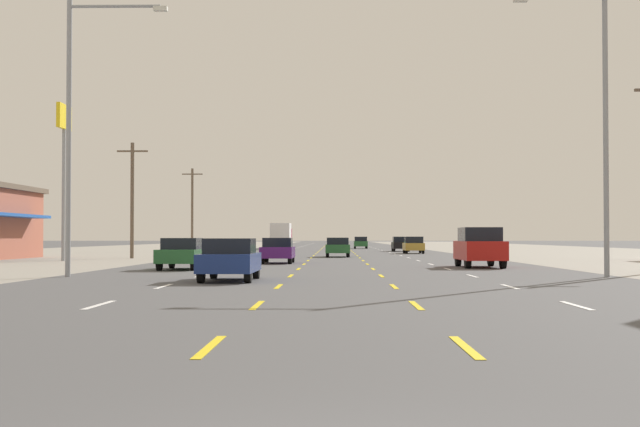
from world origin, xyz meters
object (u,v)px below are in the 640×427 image
(box_truck_far_left_distant_a, at_px, (281,234))
(pole_sign_left_row_1, at_px, (64,140))
(hatchback_inner_right_distant_b, at_px, (361,243))
(sedan_center_turn_far, at_px, (338,247))
(sedan_far_left_near, at_px, (182,253))
(sedan_inner_left_nearest, at_px, (230,259))
(hatchback_far_right_farthest, at_px, (401,244))
(streetlight_left_row_0, at_px, (78,118))
(sedan_inner_left_midfar, at_px, (278,250))
(hatchback_far_right_farther, at_px, (414,245))
(streetlight_right_row_0, at_px, (598,114))
(suv_far_right_mid, at_px, (480,247))

(box_truck_far_left_distant_a, distance_m, pole_sign_left_row_1, 58.99)
(hatchback_inner_right_distant_b, bearing_deg, sedan_center_turn_far, -93.66)
(sedan_far_left_near, bearing_deg, sedan_inner_left_nearest, -72.16)
(sedan_center_turn_far, distance_m, hatchback_far_right_farthest, 26.90)
(sedan_inner_left_nearest, distance_m, hatchback_far_right_farthest, 64.05)
(streetlight_left_row_0, bearing_deg, sedan_inner_left_midfar, 69.96)
(sedan_inner_left_nearest, xyz_separation_m, hatchback_far_right_farther, (10.75, 51.08, 0.03))
(sedan_center_turn_far, bearing_deg, pole_sign_left_row_1, -145.85)
(sedan_inner_left_nearest, relative_size, sedan_center_turn_far, 1.00)
(sedan_inner_left_midfar, height_order, streetlight_left_row_0, streetlight_left_row_0)
(box_truck_far_left_distant_a, relative_size, streetlight_right_row_0, 0.66)
(sedan_inner_left_midfar, relative_size, streetlight_left_row_0, 0.43)
(hatchback_inner_right_distant_b, relative_size, streetlight_left_row_0, 0.37)
(hatchback_far_right_farther, distance_m, pole_sign_left_row_1, 35.95)
(hatchback_far_right_farthest, bearing_deg, sedan_center_turn_far, -104.27)
(box_truck_far_left_distant_a, distance_m, hatchback_inner_right_distant_b, 10.48)
(suv_far_right_mid, relative_size, hatchback_far_right_farthest, 1.26)
(streetlight_left_row_0, xyz_separation_m, streetlight_right_row_0, (19.66, 0.00, 0.11))
(hatchback_far_right_farther, xyz_separation_m, box_truck_far_left_distant_a, (-13.96, 32.12, 1.05))
(sedan_inner_left_nearest, height_order, streetlight_right_row_0, streetlight_right_row_0)
(hatchback_far_right_farthest, height_order, box_truck_far_left_distant_a, box_truck_far_left_distant_a)
(suv_far_right_mid, bearing_deg, streetlight_right_row_0, -76.15)
(hatchback_far_right_farthest, bearing_deg, sedan_inner_left_nearest, -99.39)
(sedan_inner_left_midfar, distance_m, pole_sign_left_row_1, 16.08)
(sedan_inner_left_midfar, relative_size, box_truck_far_left_distant_a, 0.62)
(sedan_far_left_near, bearing_deg, hatchback_far_right_farthest, 75.10)
(sedan_inner_left_midfar, relative_size, streetlight_right_row_0, 0.42)
(sedan_center_turn_far, height_order, streetlight_left_row_0, streetlight_left_row_0)
(sedan_center_turn_far, distance_m, hatchback_inner_right_distant_b, 48.64)
(sedan_far_left_near, relative_size, sedan_inner_left_midfar, 1.00)
(sedan_inner_left_nearest, xyz_separation_m, sedan_inner_left_midfar, (0.33, 20.76, 0.00))
(hatchback_far_right_farthest, distance_m, streetlight_left_row_0, 62.67)
(sedan_center_turn_far, bearing_deg, hatchback_far_right_farthest, 75.73)
(sedan_far_left_near, bearing_deg, streetlight_right_row_0, -24.78)
(suv_far_right_mid, xyz_separation_m, hatchback_inner_right_distant_b, (-3.88, 71.71, -0.24))
(hatchback_far_right_farther, bearing_deg, sedan_inner_left_midfar, -108.96)
(hatchback_far_right_farthest, bearing_deg, suv_far_right_mid, -89.59)
(pole_sign_left_row_1, bearing_deg, hatchback_far_right_farther, 46.68)
(box_truck_far_left_distant_a, relative_size, pole_sign_left_row_1, 0.73)
(streetlight_left_row_0, bearing_deg, hatchback_inner_right_distant_b, 81.01)
(sedan_inner_left_midfar, distance_m, hatchback_inner_right_distant_b, 65.23)
(hatchback_far_right_farthest, height_order, hatchback_inner_right_distant_b, same)
(sedan_far_left_near, bearing_deg, hatchback_far_right_farther, 70.53)
(hatchback_far_right_farther, bearing_deg, box_truck_far_left_distant_a, 113.48)
(hatchback_far_right_farthest, bearing_deg, sedan_far_left_near, -104.90)
(sedan_inner_left_nearest, distance_m, hatchback_far_right_farther, 52.20)
(sedan_far_left_near, xyz_separation_m, sedan_inner_left_midfar, (3.82, 9.93, 0.00))
(hatchback_inner_right_distant_b, distance_m, pole_sign_left_row_1, 63.98)
(hatchback_inner_right_distant_b, xyz_separation_m, streetlight_right_row_0, (6.58, -82.67, 5.35))
(hatchback_far_right_farther, xyz_separation_m, hatchback_far_right_farthest, (-0.30, 12.11, 0.00))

